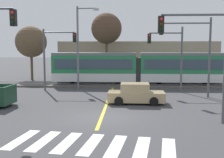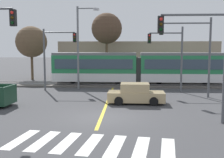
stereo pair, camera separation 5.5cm
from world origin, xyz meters
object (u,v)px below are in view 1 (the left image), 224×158
(light_rail_tram, at_px, (138,67))
(bare_tree_far_west, at_px, (31,42))
(sedan_crossing, at_px, (136,94))
(traffic_light_near_right, at_px, (203,48))
(traffic_light_mid_right, at_px, (193,45))
(street_lamp_centre, at_px, (80,42))
(traffic_light_far_right, at_px, (170,50))
(bare_tree_west, at_px, (106,29))
(traffic_light_far_left, at_px, (55,50))

(light_rail_tram, xyz_separation_m, bare_tree_far_west, (-13.54, 4.98, 2.83))
(sedan_crossing, distance_m, traffic_light_near_right, 7.22)
(bare_tree_far_west, bearing_deg, traffic_light_mid_right, -33.83)
(traffic_light_mid_right, bearing_deg, street_lamp_centre, 156.95)
(traffic_light_far_right, bearing_deg, light_rail_tram, 123.01)
(traffic_light_mid_right, xyz_separation_m, street_lamp_centre, (-10.18, 4.33, 0.31))
(traffic_light_near_right, bearing_deg, sedan_crossing, 122.80)
(light_rail_tram, height_order, sedan_crossing, light_rail_tram)
(sedan_crossing, bearing_deg, bare_tree_west, 103.21)
(traffic_light_near_right, bearing_deg, street_lamp_centre, 125.24)
(traffic_light_near_right, xyz_separation_m, bare_tree_west, (-6.72, 19.32, 2.30))
(traffic_light_near_right, height_order, street_lamp_centre, street_lamp_centre)
(traffic_light_far_right, xyz_separation_m, traffic_light_far_left, (-10.92, 0.46, 0.02))
(traffic_light_near_right, distance_m, traffic_light_far_left, 15.84)
(traffic_light_far_right, distance_m, traffic_light_near_right, 10.86)
(traffic_light_near_right, distance_m, street_lamp_centre, 15.36)
(sedan_crossing, height_order, bare_tree_far_west, bare_tree_far_west)
(sedan_crossing, height_order, street_lamp_centre, street_lamp_centre)
(bare_tree_far_west, bearing_deg, sedan_crossing, -48.60)
(traffic_light_far_left, bearing_deg, sedan_crossing, -38.06)
(sedan_crossing, xyz_separation_m, bare_tree_west, (-3.29, 14.00, 5.76))
(light_rail_tram, xyz_separation_m, traffic_light_far_right, (2.80, -4.31, 1.87))
(traffic_light_far_left, bearing_deg, traffic_light_far_right, -2.40)
(traffic_light_far_right, bearing_deg, traffic_light_mid_right, -60.88)
(light_rail_tram, xyz_separation_m, traffic_light_far_left, (-8.12, -3.86, 1.89))
(light_rail_tram, distance_m, traffic_light_near_right, 15.60)
(sedan_crossing, relative_size, traffic_light_near_right, 0.67)
(bare_tree_west, bearing_deg, traffic_light_far_right, -52.22)
(light_rail_tram, relative_size, sedan_crossing, 4.39)
(traffic_light_near_right, distance_m, traffic_light_mid_right, 8.31)
(traffic_light_mid_right, bearing_deg, sedan_crossing, -148.80)
(traffic_light_far_right, xyz_separation_m, street_lamp_centre, (-8.70, 1.68, 0.77))
(traffic_light_far_left, xyz_separation_m, bare_tree_far_west, (-5.43, 8.84, 0.93))
(sedan_crossing, distance_m, street_lamp_centre, 9.86)
(traffic_light_near_right, bearing_deg, bare_tree_far_west, 129.32)
(traffic_light_far_left, height_order, street_lamp_centre, street_lamp_centre)
(sedan_crossing, xyz_separation_m, traffic_light_far_right, (3.28, 5.53, 3.22))
(traffic_light_far_right, distance_m, bare_tree_far_west, 18.83)
(traffic_light_mid_right, bearing_deg, traffic_light_near_right, -99.13)
(light_rail_tram, xyz_separation_m, bare_tree_west, (-3.76, 4.16, 4.41))
(traffic_light_far_left, relative_size, bare_tree_far_west, 0.86)
(traffic_light_far_right, bearing_deg, sedan_crossing, -120.67)
(traffic_light_far_right, distance_m, traffic_light_far_left, 10.93)
(light_rail_tram, height_order, bare_tree_west, bare_tree_west)
(traffic_light_mid_right, relative_size, traffic_light_far_left, 1.11)
(traffic_light_near_right, height_order, bare_tree_west, bare_tree_west)
(light_rail_tram, xyz_separation_m, street_lamp_centre, (-5.90, -2.63, 2.63))
(light_rail_tram, distance_m, traffic_light_far_right, 5.47)
(sedan_crossing, relative_size, street_lamp_centre, 0.51)
(traffic_light_mid_right, bearing_deg, traffic_light_far_right, 119.12)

